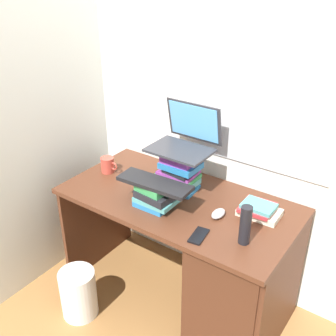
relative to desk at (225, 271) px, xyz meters
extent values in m
plane|color=olive|center=(-0.35, 0.03, -0.41)|extent=(6.00, 6.00, 0.00)
cube|color=silver|center=(-0.35, 0.42, 0.89)|extent=(6.00, 0.05, 2.60)
cube|color=silver|center=(-0.07, 0.39, 0.89)|extent=(0.90, 0.01, 0.80)
cube|color=silver|center=(-1.26, 0.03, 0.89)|extent=(0.05, 6.00, 2.60)
cube|color=#4C2819|center=(-0.35, 0.03, 0.33)|extent=(1.36, 0.69, 0.03)
cube|color=#4C2819|center=(-1.02, 0.03, -0.05)|extent=(0.02, 0.64, 0.72)
cube|color=#4C2819|center=(0.32, 0.03, -0.05)|extent=(0.02, 0.64, 0.72)
cube|color=#442416|center=(0.11, -0.01, -0.05)|extent=(0.41, 0.59, 0.69)
cube|color=#2672B2|center=(-0.41, 0.12, 0.35)|extent=(0.24, 0.18, 0.02)
cube|color=beige|center=(-0.41, 0.13, 0.37)|extent=(0.18, 0.18, 0.02)
cube|color=teal|center=(-0.40, 0.14, 0.40)|extent=(0.21, 0.13, 0.03)
cube|color=#338C4C|center=(-0.42, 0.12, 0.43)|extent=(0.24, 0.18, 0.02)
cube|color=#8C338C|center=(-0.42, 0.13, 0.45)|extent=(0.23, 0.18, 0.02)
cube|color=black|center=(-0.40, 0.12, 0.47)|extent=(0.18, 0.15, 0.03)
cube|color=#2672B2|center=(-0.39, 0.12, 0.50)|extent=(0.22, 0.17, 0.03)
cube|color=#8C338C|center=(-0.40, 0.12, 0.54)|extent=(0.19, 0.14, 0.04)
cube|color=teal|center=(-0.40, 0.12, 0.58)|extent=(0.24, 0.15, 0.03)
cube|color=#2672B2|center=(-0.42, -0.12, 0.36)|extent=(0.19, 0.14, 0.03)
cube|color=teal|center=(-0.40, -0.11, 0.38)|extent=(0.22, 0.16, 0.03)
cube|color=black|center=(-0.40, -0.12, 0.42)|extent=(0.21, 0.15, 0.04)
cube|color=#338C4C|center=(-0.42, -0.11, 0.46)|extent=(0.18, 0.15, 0.04)
cube|color=beige|center=(0.10, 0.14, 0.36)|extent=(0.22, 0.16, 0.03)
cube|color=#B22D33|center=(0.09, 0.14, 0.39)|extent=(0.18, 0.19, 0.02)
cube|color=teal|center=(0.10, 0.13, 0.41)|extent=(0.17, 0.13, 0.02)
cube|color=#2D2D33|center=(-0.40, 0.12, 0.60)|extent=(0.36, 0.25, 0.01)
cube|color=#2D2D33|center=(-0.40, 0.27, 0.72)|extent=(0.36, 0.06, 0.24)
cube|color=#59A5E5|center=(-0.40, 0.27, 0.72)|extent=(0.32, 0.05, 0.21)
cube|color=black|center=(-0.41, -0.11, 0.49)|extent=(0.43, 0.16, 0.02)
ellipsoid|color=#A5A8AD|center=(-0.07, 0.00, 0.36)|extent=(0.06, 0.10, 0.04)
cylinder|color=#B23F33|center=(-0.90, 0.04, 0.39)|extent=(0.08, 0.08, 0.10)
torus|color=#B23F33|center=(-0.84, 0.04, 0.40)|extent=(0.05, 0.01, 0.05)
cylinder|color=black|center=(0.14, -0.12, 0.44)|extent=(0.06, 0.06, 0.21)
cube|color=black|center=(-0.06, -0.21, 0.35)|extent=(0.09, 0.14, 0.01)
cylinder|color=silver|center=(-0.76, -0.44, -0.25)|extent=(0.22, 0.22, 0.32)
camera|label=1|loc=(0.77, -1.65, 1.61)|focal=44.17mm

